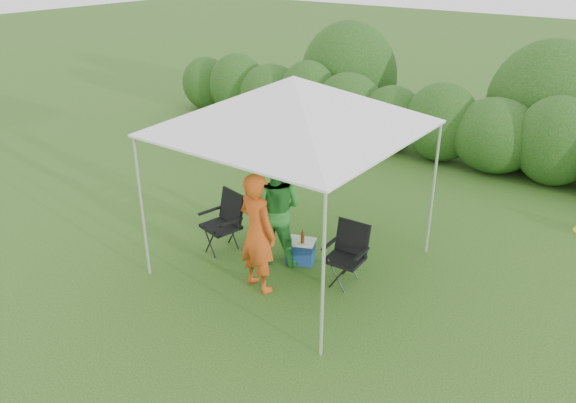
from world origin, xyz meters
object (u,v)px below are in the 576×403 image
Objects in this scene: chair_left at (225,218)px; woman at (276,208)px; man at (257,232)px; chair_right at (348,250)px; cooler at (301,251)px; canopy at (293,103)px.

chair_left is 0.92m from woman.
chair_left is 1.27m from man.
man is at bearing -139.79° from chair_right.
chair_right is at bearing 167.16° from woman.
chair_right is 1.74× the size of cooler.
man is (0.01, -0.82, -1.60)m from canopy.
cooler is at bearing -173.09° from woman.
canopy is 3.29× the size of chair_left.
man is at bearing -14.04° from chair_left.
woman is (-0.26, -0.06, -1.61)m from canopy.
chair_left is at bearing -165.93° from canopy.
chair_left is at bearing -4.42° from woman.
chair_left is (-1.09, -0.27, -1.93)m from canopy.
man reaches higher than chair_right.
woman reaches higher than chair_left.
chair_right is 0.90m from cooler.
chair_left is 0.55× the size of man.
woman reaches higher than cooler.
cooler is at bearing 173.48° from chair_right.
chair_right is 1.31m from man.
canopy is 1.80m from man.
woman is (-0.27, 0.76, -0.01)m from man.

